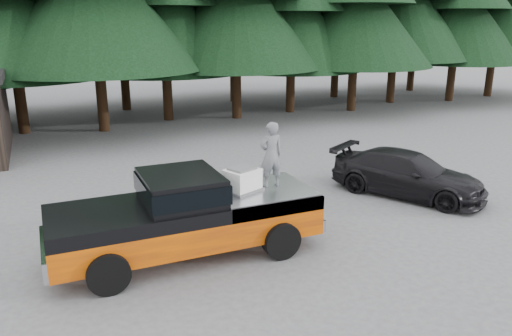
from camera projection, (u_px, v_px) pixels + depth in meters
name	position (u px, v px, depth m)	size (l,w,h in m)	color
ground	(235.00, 249.00, 11.51)	(120.00, 120.00, 0.00)	#4D4D50
pickup_truck	(187.00, 227.00, 11.03)	(6.00, 2.04, 1.33)	#DF5700
truck_cab	(181.00, 187.00, 10.72)	(1.66, 1.90, 0.59)	black
air_compressor	(242.00, 181.00, 11.29)	(0.72, 0.60, 0.49)	silver
man_on_bed	(271.00, 155.00, 11.45)	(0.56, 0.37, 1.54)	slate
parked_car	(407.00, 174.00, 14.89)	(1.84, 4.53, 1.31)	black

